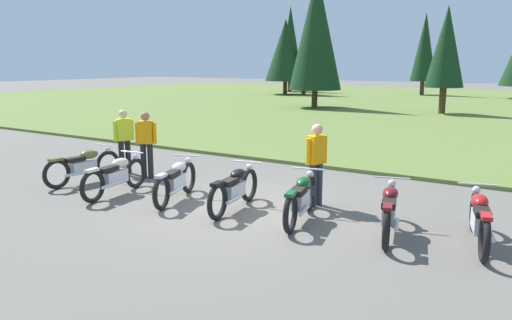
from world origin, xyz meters
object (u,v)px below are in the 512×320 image
at_px(motorcycle_british_green, 301,198).
at_px(rider_near_row_end, 124,138).
at_px(rider_in_hivis_vest, 146,141).
at_px(motorcycle_cream, 116,175).
at_px(motorcycle_maroon, 389,210).
at_px(motorcycle_silver, 176,180).
at_px(rider_checking_bike, 316,160).
at_px(motorcycle_red, 480,219).
at_px(motorcycle_black, 235,188).
at_px(motorcycle_olive, 84,165).

xyz_separation_m(motorcycle_british_green, rider_near_row_end, (-5.73, 1.05, 0.51)).
relative_size(rider_in_hivis_vest, rider_near_row_end, 1.00).
bearing_deg(motorcycle_cream, rider_in_hivis_vest, 111.19).
relative_size(motorcycle_british_green, motorcycle_maroon, 1.01).
height_order(motorcycle_cream, motorcycle_british_green, same).
distance_m(motorcycle_silver, rider_checking_bike, 2.95).
bearing_deg(rider_near_row_end, motorcycle_maroon, -7.21).
distance_m(motorcycle_cream, motorcycle_red, 7.29).
bearing_deg(rider_near_row_end, motorcycle_silver, -23.35).
distance_m(motorcycle_cream, rider_checking_bike, 4.39).
height_order(rider_checking_bike, rider_near_row_end, same).
bearing_deg(motorcycle_british_green, motorcycle_black, -176.55).
bearing_deg(rider_checking_bike, rider_in_hivis_vest, -179.40).
xyz_separation_m(motorcycle_silver, rider_checking_bike, (2.63, 1.24, 0.51)).
bearing_deg(motorcycle_cream, rider_checking_bike, 21.46).
relative_size(motorcycle_silver, rider_in_hivis_vest, 1.21).
xyz_separation_m(motorcycle_cream, motorcycle_black, (2.85, 0.47, 0.00)).
height_order(motorcycle_olive, motorcycle_red, same).
relative_size(motorcycle_cream, rider_near_row_end, 1.25).
relative_size(motorcycle_black, rider_in_hivis_vest, 1.25).
relative_size(motorcycle_cream, rider_in_hivis_vest, 1.25).
bearing_deg(rider_in_hivis_vest, motorcycle_red, -4.11).
height_order(motorcycle_olive, rider_in_hivis_vest, rider_in_hivis_vest).
bearing_deg(motorcycle_olive, rider_checking_bike, 12.90).
relative_size(motorcycle_olive, motorcycle_black, 1.01).
bearing_deg(motorcycle_maroon, motorcycle_black, -176.11).
relative_size(motorcycle_olive, motorcycle_british_green, 1.02).
height_order(motorcycle_maroon, rider_in_hivis_vest, rider_in_hivis_vest).
bearing_deg(rider_in_hivis_vest, motorcycle_silver, -30.32).
height_order(motorcycle_british_green, rider_in_hivis_vest, rider_in_hivis_vest).
height_order(motorcycle_cream, rider_in_hivis_vest, rider_in_hivis_vest).
bearing_deg(motorcycle_silver, motorcycle_cream, -165.87).
height_order(motorcycle_red, rider_in_hivis_vest, rider_in_hivis_vest).
relative_size(motorcycle_maroon, rider_in_hivis_vest, 1.23).
height_order(motorcycle_maroon, motorcycle_red, same).
relative_size(motorcycle_british_green, motorcycle_red, 1.01).
distance_m(motorcycle_silver, rider_near_row_end, 3.19).
height_order(motorcycle_british_green, rider_near_row_end, rider_near_row_end).
bearing_deg(rider_in_hivis_vest, rider_near_row_end, 175.98).
bearing_deg(motorcycle_black, motorcycle_red, 6.65).
height_order(motorcycle_red, rider_near_row_end, rider_near_row_end).
bearing_deg(motorcycle_black, motorcycle_british_green, 3.45).
height_order(motorcycle_olive, motorcycle_british_green, same).
xyz_separation_m(motorcycle_cream, rider_near_row_end, (-1.46, 1.61, 0.51)).
relative_size(motorcycle_cream, motorcycle_red, 1.02).
bearing_deg(rider_checking_bike, motorcycle_maroon, -26.86).
distance_m(rider_checking_bike, rider_in_hivis_vest, 4.66).
xyz_separation_m(motorcycle_silver, rider_near_row_end, (-2.89, 1.25, 0.51)).
bearing_deg(motorcycle_cream, motorcycle_red, 7.77).
distance_m(motorcycle_cream, motorcycle_maroon, 5.91).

